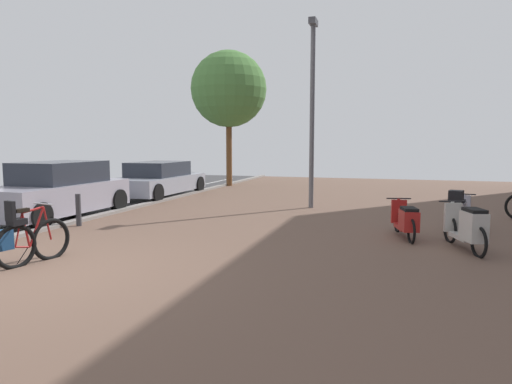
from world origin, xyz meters
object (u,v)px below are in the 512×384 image
object	(u,v)px
street_tree	(229,89)
bollard_far	(78,210)
scooter_mid	(458,211)
parked_car_near	(57,191)
scooter_near	(406,220)
parked_car_far	(158,180)
scooter_far	(468,228)
bicycle_foreground	(29,239)
lamp_post	(312,104)

from	to	relation	value
street_tree	bollard_far	distance (m)	11.19
street_tree	bollard_far	xyz separation A→B (m)	(0.17, -10.47, -3.93)
scooter_mid	street_tree	distance (m)	12.58
street_tree	bollard_far	bearing A→B (deg)	-89.07
scooter_mid	bollard_far	xyz separation A→B (m)	(-8.43, -2.16, -0.05)
scooter_mid	street_tree	xyz separation A→B (m)	(-8.60, 8.31, 3.88)
parked_car_near	street_tree	xyz separation A→B (m)	(1.17, 9.59, 3.62)
bollard_far	scooter_near	bearing A→B (deg)	6.32
parked_car_far	street_tree	distance (m)	5.97
scooter_far	parked_car_far	distance (m)	11.25
scooter_near	scooter_mid	bearing A→B (deg)	49.86
street_tree	bicycle_foreground	bearing A→B (deg)	-83.10
parked_car_far	bicycle_foreground	bearing A→B (deg)	-73.28
parked_car_near	bollard_far	size ratio (longest dim) A/B	5.34
bicycle_foreground	scooter_mid	xyz separation A→B (m)	(6.97, 5.18, 0.04)
bicycle_foreground	scooter_near	bearing A→B (deg)	33.28
scooter_mid	parked_car_near	world-z (taller)	parked_car_near
scooter_mid	parked_car_far	size ratio (longest dim) A/B	0.39
bicycle_foreground	scooter_near	xyz separation A→B (m)	(5.83, 3.83, -0.02)
scooter_mid	bollard_far	size ratio (longest dim) A/B	2.27
parked_car_near	bollard_far	xyz separation A→B (m)	(1.34, -0.88, -0.31)
scooter_near	scooter_far	distance (m)	1.32
street_tree	scooter_mid	bearing A→B (deg)	-44.02
street_tree	lamp_post	bearing A→B (deg)	-50.55
street_tree	bollard_far	size ratio (longest dim) A/B	7.98
lamp_post	bollard_far	size ratio (longest dim) A/B	7.30
scooter_far	lamp_post	size ratio (longest dim) A/B	0.30
scooter_near	lamp_post	xyz separation A→B (m)	(-2.64, 3.80, 2.70)
lamp_post	street_tree	distance (m)	7.69
lamp_post	scooter_far	bearing A→B (deg)	-51.51
scooter_mid	street_tree	size ratio (longest dim) A/B	0.28
bicycle_foreground	bollard_far	size ratio (longest dim) A/B	1.78
lamp_post	bollard_far	world-z (taller)	lamp_post
scooter_far	lamp_post	bearing A→B (deg)	128.49
scooter_near	parked_car_near	bearing A→B (deg)	179.51
bicycle_foreground	lamp_post	size ratio (longest dim) A/B	0.24
lamp_post	street_tree	bearing A→B (deg)	129.45
scooter_far	street_tree	distance (m)	14.05
parked_car_near	lamp_post	bearing A→B (deg)	31.92
scooter_far	parked_car_far	xyz separation A→B (m)	(-9.55, 5.93, 0.17)
scooter_far	bicycle_foreground	bearing A→B (deg)	-156.37
bicycle_foreground	street_tree	distance (m)	14.14
parked_car_near	bollard_far	bearing A→B (deg)	-33.41
scooter_mid	parked_car_near	xyz separation A→B (m)	(-9.77, -1.28, 0.26)
parked_car_far	bollard_far	xyz separation A→B (m)	(1.22, -5.92, -0.22)
bicycle_foreground	parked_car_near	distance (m)	4.81
scooter_mid	lamp_post	distance (m)	5.22
parked_car_near	lamp_post	size ratio (longest dim) A/B	0.73
scooter_mid	parked_car_far	bearing A→B (deg)	158.73
lamp_post	bollard_far	xyz separation A→B (m)	(-4.65, -4.61, -2.69)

